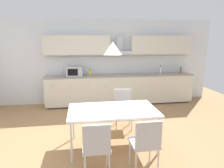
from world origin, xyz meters
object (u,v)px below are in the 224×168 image
Objects in this scene: bottle_yellow at (90,72)px; chair_far_right at (123,104)px; dining_table at (113,111)px; microwave at (74,71)px; chair_near_right at (146,141)px; bottle_brown at (181,71)px; pendant_lamp at (113,48)px; bottle_white at (161,70)px; chair_near_left at (96,144)px.

bottle_yellow is 1.92m from chair_far_right.
bottle_yellow reaches higher than dining_table.
microwave is 2.11m from chair_far_right.
microwave is 0.55× the size of chair_near_right.
microwave is at bearing 123.51° from chair_far_right.
microwave is 2.32× the size of bottle_yellow.
microwave is at bearing 179.40° from bottle_brown.
pendant_lamp is (0.31, -2.58, 0.82)m from bottle_yellow.
pendant_lamp reaches higher than bottle_brown.
pendant_lamp is (-0.00, 0.00, 1.13)m from dining_table.
bottle_white is 3.27m from dining_table.
pendant_lamp is at bearing -135.83° from bottle_brown.
microwave is 2.22× the size of bottle_brown.
chair_near_right is at bearing -90.18° from chair_far_right.
chair_near_right reaches higher than dining_table.
chair_near_right is 2.72× the size of pendant_lamp.
microwave is at bearing 106.63° from dining_table.
pendant_lamp reaches higher than dining_table.
chair_near_left is at bearing -83.27° from microwave.
bottle_brown is 2.82m from chair_far_right.
bottle_brown reaches higher than chair_near_left.
chair_near_left is at bearing -90.91° from bottle_yellow.
bottle_brown is 0.25× the size of chair_near_right.
pendant_lamp is (-0.36, 0.85, 1.30)m from chair_near_right.
dining_table is 1.83× the size of chair_near_right.
chair_near_right is at bearing -114.67° from bottle_white.
pendant_lamp is at bearing 135.00° from dining_table.
chair_far_right is (-1.58, -1.76, -0.50)m from bottle_white.
bottle_white is at bearing 53.22° from pendant_lamp.
chair_near_left is (-2.31, -3.45, -0.50)m from bottle_white.
dining_table is at bearing -45.00° from pendant_lamp.
pendant_lamp reaches higher than chair_near_right.
chair_near_left is at bearing -180.00° from chair_near_right.
bottle_yellow reaches higher than chair_near_left.
chair_far_right is 1.84m from chair_near_left.
bottle_yellow is 0.24× the size of chair_near_right.
bottle_white is (2.25, 0.02, 0.03)m from bottle_yellow.
bottle_brown is 2.90m from bottle_yellow.
chair_far_right is (-2.22, -1.67, -0.48)m from bottle_brown.
dining_table is at bearing 113.13° from chair_near_right.
microwave reaches higher than chair_near_left.
bottle_yellow is 3.52m from chair_near_right.
bottle_white is (-0.64, 0.09, 0.02)m from bottle_brown.
microwave is at bearing -175.95° from bottle_yellow.
bottle_brown is (3.35, -0.04, -0.05)m from microwave.
bottle_yellow reaches higher than chair_near_right.
bottle_yellow is at bearing 4.05° from microwave.
chair_far_right is at bearing 66.55° from pendant_lamp.
chair_far_right is at bearing -68.80° from bottle_yellow.
chair_near_left is 1.59m from pendant_lamp.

